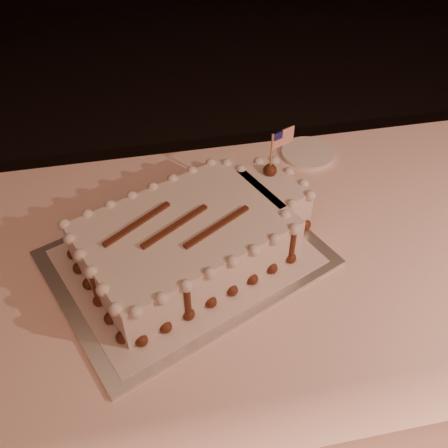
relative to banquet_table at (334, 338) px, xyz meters
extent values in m
cube|color=#FFD2C5|center=(0.00, 0.00, 0.00)|extent=(2.40, 0.80, 0.75)
cube|color=silver|center=(-0.38, 0.02, 0.38)|extent=(0.64, 0.57, 0.01)
cube|color=silver|center=(-0.38, 0.02, 0.38)|extent=(0.57, 0.52, 0.00)
cube|color=silver|center=(-0.38, 0.02, 0.43)|extent=(0.47, 0.40, 0.09)
cube|color=silver|center=(-0.17, 0.11, 0.43)|extent=(0.15, 0.18, 0.09)
sphere|color=#582716|center=(-0.48, -0.17, 0.39)|extent=(0.02, 0.02, 0.02)
sphere|color=#582716|center=(-0.44, -0.15, 0.39)|extent=(0.02, 0.02, 0.02)
sphere|color=#582716|center=(-0.39, -0.13, 0.39)|extent=(0.02, 0.02, 0.02)
sphere|color=#582716|center=(-0.35, -0.11, 0.39)|extent=(0.02, 0.02, 0.02)
sphere|color=#582716|center=(-0.30, -0.09, 0.39)|extent=(0.02, 0.02, 0.02)
sphere|color=#582716|center=(-0.26, -0.07, 0.39)|extent=(0.02, 0.02, 0.02)
sphere|color=#582716|center=(-0.21, -0.05, 0.39)|extent=(0.02, 0.02, 0.02)
sphere|color=#582716|center=(-0.17, -0.03, 0.39)|extent=(0.02, 0.02, 0.02)
sphere|color=#582716|center=(-0.18, 0.01, 0.39)|extent=(0.02, 0.02, 0.02)
sphere|color=#582716|center=(-0.15, 0.04, 0.39)|extent=(0.02, 0.02, 0.02)
sphere|color=#582716|center=(-0.11, 0.06, 0.39)|extent=(0.02, 0.02, 0.02)
sphere|color=#582716|center=(-0.11, 0.09, 0.39)|extent=(0.02, 0.02, 0.02)
sphere|color=#582716|center=(-0.13, 0.14, 0.39)|extent=(0.02, 0.02, 0.02)
sphere|color=#582716|center=(-0.15, 0.18, 0.39)|extent=(0.02, 0.02, 0.02)
sphere|color=#582716|center=(-0.19, 0.19, 0.39)|extent=(0.02, 0.02, 0.02)
sphere|color=#582716|center=(-0.23, 0.17, 0.39)|extent=(0.02, 0.02, 0.02)
sphere|color=#582716|center=(-0.26, 0.20, 0.39)|extent=(0.02, 0.02, 0.02)
sphere|color=#582716|center=(-0.29, 0.20, 0.39)|extent=(0.02, 0.02, 0.02)
sphere|color=#582716|center=(-0.34, 0.18, 0.39)|extent=(0.02, 0.02, 0.02)
sphere|color=#582716|center=(-0.38, 0.16, 0.39)|extent=(0.02, 0.02, 0.02)
sphere|color=#582716|center=(-0.43, 0.14, 0.39)|extent=(0.02, 0.02, 0.02)
sphere|color=#582716|center=(-0.47, 0.13, 0.39)|extent=(0.02, 0.02, 0.02)
sphere|color=#582716|center=(-0.52, 0.11, 0.39)|extent=(0.02, 0.02, 0.02)
sphere|color=#582716|center=(-0.56, 0.09, 0.39)|extent=(0.02, 0.02, 0.02)
sphere|color=#582716|center=(-0.61, 0.07, 0.39)|extent=(0.02, 0.02, 0.02)
sphere|color=#582716|center=(-0.59, 0.02, 0.39)|extent=(0.02, 0.02, 0.02)
sphere|color=#582716|center=(-0.57, -0.02, 0.39)|extent=(0.02, 0.02, 0.02)
sphere|color=#582716|center=(-0.56, -0.06, 0.39)|extent=(0.02, 0.02, 0.02)
sphere|color=#582716|center=(-0.54, -0.11, 0.39)|extent=(0.02, 0.02, 0.02)
sphere|color=#582716|center=(-0.52, -0.15, 0.39)|extent=(0.02, 0.02, 0.02)
sphere|color=silver|center=(-0.48, -0.17, 0.48)|extent=(0.02, 0.02, 0.02)
sphere|color=silver|center=(-0.44, -0.15, 0.48)|extent=(0.02, 0.02, 0.02)
sphere|color=silver|center=(-0.39, -0.13, 0.48)|extent=(0.02, 0.02, 0.02)
sphere|color=silver|center=(-0.35, -0.11, 0.48)|extent=(0.02, 0.02, 0.02)
sphere|color=silver|center=(-0.30, -0.09, 0.48)|extent=(0.02, 0.02, 0.02)
sphere|color=silver|center=(-0.26, -0.07, 0.48)|extent=(0.02, 0.02, 0.02)
sphere|color=silver|center=(-0.21, -0.05, 0.48)|extent=(0.02, 0.02, 0.02)
sphere|color=silver|center=(-0.17, -0.03, 0.48)|extent=(0.02, 0.02, 0.02)
sphere|color=silver|center=(-0.18, 0.01, 0.48)|extent=(0.02, 0.02, 0.02)
sphere|color=silver|center=(-0.15, 0.04, 0.48)|extent=(0.02, 0.02, 0.02)
sphere|color=silver|center=(-0.11, 0.06, 0.48)|extent=(0.02, 0.02, 0.02)
sphere|color=silver|center=(-0.11, 0.09, 0.48)|extent=(0.02, 0.02, 0.02)
sphere|color=silver|center=(-0.13, 0.14, 0.48)|extent=(0.02, 0.02, 0.02)
sphere|color=silver|center=(-0.15, 0.18, 0.48)|extent=(0.02, 0.02, 0.02)
sphere|color=silver|center=(-0.19, 0.19, 0.48)|extent=(0.02, 0.02, 0.02)
sphere|color=silver|center=(-0.23, 0.17, 0.48)|extent=(0.02, 0.02, 0.02)
sphere|color=silver|center=(-0.26, 0.20, 0.48)|extent=(0.02, 0.02, 0.02)
sphere|color=silver|center=(-0.29, 0.20, 0.48)|extent=(0.02, 0.02, 0.02)
sphere|color=silver|center=(-0.34, 0.18, 0.48)|extent=(0.02, 0.02, 0.02)
sphere|color=silver|center=(-0.38, 0.16, 0.48)|extent=(0.02, 0.02, 0.02)
sphere|color=silver|center=(-0.43, 0.14, 0.48)|extent=(0.02, 0.02, 0.02)
sphere|color=silver|center=(-0.47, 0.13, 0.48)|extent=(0.02, 0.02, 0.02)
sphere|color=silver|center=(-0.52, 0.11, 0.48)|extent=(0.02, 0.02, 0.02)
sphere|color=silver|center=(-0.56, 0.09, 0.48)|extent=(0.02, 0.02, 0.02)
sphere|color=silver|center=(-0.61, 0.07, 0.48)|extent=(0.02, 0.02, 0.02)
sphere|color=silver|center=(-0.59, 0.02, 0.48)|extent=(0.02, 0.02, 0.02)
sphere|color=silver|center=(-0.57, -0.02, 0.48)|extent=(0.02, 0.02, 0.02)
sphere|color=silver|center=(-0.56, -0.06, 0.48)|extent=(0.02, 0.02, 0.02)
sphere|color=silver|center=(-0.54, -0.11, 0.48)|extent=(0.02, 0.02, 0.02)
sphere|color=silver|center=(-0.52, -0.15, 0.48)|extent=(0.02, 0.02, 0.02)
cylinder|color=#582716|center=(-0.39, -0.13, 0.43)|extent=(0.01, 0.01, 0.09)
sphere|color=#582716|center=(-0.39, -0.13, 0.39)|extent=(0.02, 0.02, 0.02)
cylinder|color=#582716|center=(-0.17, -0.03, 0.43)|extent=(0.01, 0.01, 0.09)
sphere|color=#582716|center=(-0.17, -0.03, 0.39)|extent=(0.02, 0.02, 0.02)
cylinder|color=#582716|center=(-0.13, 0.14, 0.43)|extent=(0.01, 0.01, 0.09)
sphere|color=#582716|center=(-0.13, 0.14, 0.39)|extent=(0.02, 0.02, 0.02)
cylinder|color=#582716|center=(-0.29, 0.20, 0.43)|extent=(0.01, 0.01, 0.09)
sphere|color=#582716|center=(-0.29, 0.20, 0.39)|extent=(0.02, 0.02, 0.02)
cylinder|color=#582716|center=(-0.52, 0.11, 0.43)|extent=(0.01, 0.01, 0.09)
sphere|color=#582716|center=(-0.52, 0.11, 0.39)|extent=(0.02, 0.02, 0.02)
cylinder|color=#582716|center=(-0.56, -0.06, 0.43)|extent=(0.01, 0.01, 0.09)
sphere|color=#582716|center=(-0.56, -0.06, 0.39)|extent=(0.02, 0.02, 0.02)
cube|color=#582716|center=(-0.47, 0.04, 0.48)|extent=(0.14, 0.10, 0.01)
cube|color=#582716|center=(-0.39, 0.01, 0.48)|extent=(0.14, 0.10, 0.01)
cube|color=#582716|center=(-0.32, 0.00, 0.48)|extent=(0.14, 0.09, 0.01)
sphere|color=#582716|center=(-0.17, 0.14, 0.49)|extent=(0.03, 0.03, 0.03)
cylinder|color=tan|center=(-0.17, 0.14, 0.52)|extent=(0.00, 0.00, 0.11)
cube|color=red|center=(-0.15, 0.15, 0.56)|extent=(0.05, 0.02, 0.04)
cube|color=navy|center=(-0.16, 0.15, 0.57)|extent=(0.02, 0.01, 0.02)
cylinder|color=white|center=(-0.02, 0.32, 0.38)|extent=(0.14, 0.14, 0.01)
camera|label=1|loc=(-0.44, -0.67, 1.15)|focal=40.00mm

